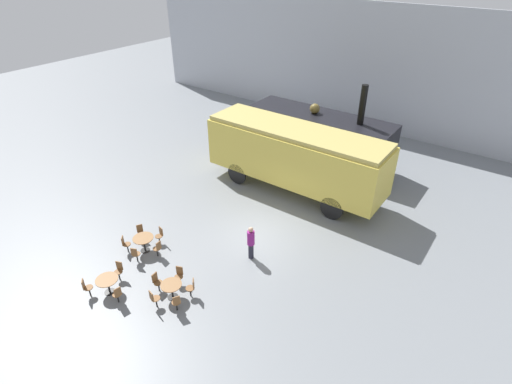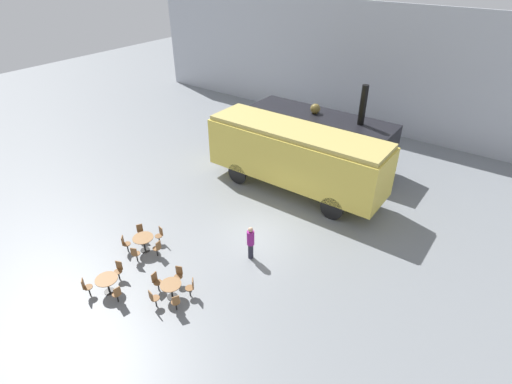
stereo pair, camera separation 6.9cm
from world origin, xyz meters
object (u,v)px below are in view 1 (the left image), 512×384
Objects in this scene: passenger_coach_vintage at (295,154)px; cafe_chair_0 at (157,281)px; steam_locomotive at (320,132)px; visitor_person at (251,242)px; cafe_table_mid at (143,240)px; cafe_table_far at (107,282)px; cafe_table_near at (171,287)px.

passenger_coach_vintage is 11.87× the size of cafe_chair_0.
passenger_coach_vintage is (0.71, -4.23, 0.33)m from steam_locomotive.
visitor_person is at bearing -77.86° from steam_locomotive.
cafe_table_far is (0.86, -2.63, -0.04)m from cafe_table_mid.
passenger_coach_vintage is at bearing 92.37° from cafe_table_near.
cafe_table_near is 2.67m from cafe_table_far.
cafe_table_near is 0.90× the size of cafe_table_mid.
cafe_table_mid is 0.56× the size of visitor_person.
cafe_table_far is (-1.90, -11.42, -1.72)m from passenger_coach_vintage.
cafe_table_mid is at bearing -107.44° from passenger_coach_vintage.
cafe_chair_0 is (0.33, -14.39, -1.46)m from steam_locomotive.
visitor_person is at bearing 58.34° from cafe_chair_0.
steam_locomotive is 9.89× the size of cafe_table_mid.
passenger_coach_vintage is at bearing 103.88° from visitor_person.
passenger_coach_vintage is 10.86× the size of cafe_table_mid.
visitor_person reaches higher than cafe_table_near.
cafe_table_far is at bearing -94.35° from steam_locomotive.
passenger_coach_vintage is 11.71m from cafe_table_far.
steam_locomotive is at bearing 86.04° from cafe_chair_0.
cafe_table_near is 3.44m from cafe_table_mid.
cafe_table_mid is at bearing 144.75° from cafe_chair_0.
cafe_table_near is 0.98× the size of cafe_chair_0.
passenger_coach_vintage reaches higher than cafe_table_mid.
cafe_chair_0 is (-0.80, -0.07, -0.05)m from cafe_table_near.
visitor_person is at bearing -76.12° from passenger_coach_vintage.
visitor_person is (1.13, 3.82, 0.37)m from cafe_table_near.
cafe_chair_0 reaches higher than cafe_table_far.
passenger_coach_vintage reaches higher than cafe_table_far.
visitor_person is (4.31, 2.52, 0.32)m from cafe_table_mid.
cafe_chair_0 is 4.36m from visitor_person.
passenger_coach_vintage is 6.61m from visitor_person.
cafe_table_far is 1.97m from cafe_chair_0.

